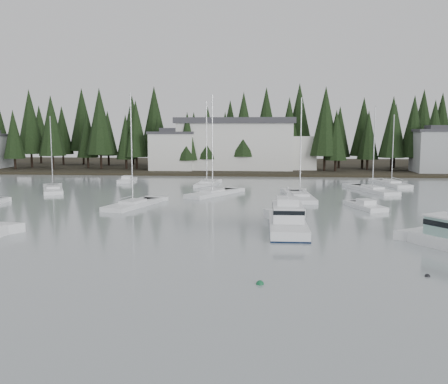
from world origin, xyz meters
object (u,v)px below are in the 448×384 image
object	(u,v)px
house_west	(173,150)
sailboat_6	(372,191)
sailboat_0	(213,195)
sailboat_1	(300,198)
house_east_a	(441,150)
sailboat_11	(53,191)
runabout_1	(366,207)
cabin_cruiser_center	(287,223)
sailboat_5	(207,185)
runabout_3	(127,181)
sailboat_10	(391,185)
sailboat_7	(133,206)
harbor_inn	(245,144)

from	to	relation	value
house_west	sailboat_6	world-z (taller)	sailboat_6
house_west	sailboat_0	world-z (taller)	sailboat_0
house_west	sailboat_1	world-z (taller)	sailboat_1
house_east_a	sailboat_0	size ratio (longest dim) A/B	0.76
sailboat_11	runabout_1	distance (m)	43.99
cabin_cruiser_center	sailboat_1	size ratio (longest dim) A/B	0.77
sailboat_0	sailboat_11	size ratio (longest dim) A/B	1.24
house_west	sailboat_11	bearing A→B (deg)	-107.77
sailboat_5	runabout_3	xyz separation A→B (m)	(-14.38, 4.60, 0.05)
sailboat_10	runabout_1	size ratio (longest dim) A/B	1.80
sailboat_7	runabout_1	bearing A→B (deg)	-72.27
cabin_cruiser_center	runabout_1	world-z (taller)	cabin_cruiser_center
cabin_cruiser_center	sailboat_6	bearing A→B (deg)	-24.98
cabin_cruiser_center	sailboat_5	bearing A→B (deg)	17.59
house_east_a	sailboat_6	world-z (taller)	sailboat_6
harbor_inn	sailboat_6	world-z (taller)	sailboat_6
sailboat_0	runabout_3	xyz separation A→B (m)	(-16.68, 16.40, 0.05)
house_west	runabout_3	world-z (taller)	house_west
sailboat_0	runabout_1	world-z (taller)	sailboat_0
runabout_1	house_east_a	bearing A→B (deg)	-44.22
sailboat_1	sailboat_10	size ratio (longest dim) A/B	1.14
sailboat_10	sailboat_11	xyz separation A→B (m)	(-50.91, -12.84, -0.00)
cabin_cruiser_center	sailboat_0	size ratio (longest dim) A/B	0.73
sailboat_0	sailboat_7	size ratio (longest dim) A/B	1.04
house_east_a	cabin_cruiser_center	xyz separation A→B (m)	(-32.00, -58.84, -4.24)
house_west	sailboat_0	distance (m)	39.18
sailboat_5	harbor_inn	bearing A→B (deg)	-6.88
house_east_a	cabin_cruiser_center	distance (m)	67.11
sailboat_10	runabout_3	world-z (taller)	sailboat_10
sailboat_11	runabout_1	world-z (taller)	sailboat_11
sailboat_1	sailboat_7	distance (m)	21.49
sailboat_1	sailboat_11	bearing A→B (deg)	77.84
house_east_a	harbor_inn	distance (m)	39.21
cabin_cruiser_center	runabout_3	xyz separation A→B (m)	(-26.02, 39.44, -0.53)
sailboat_1	sailboat_7	bearing A→B (deg)	109.59
sailboat_5	sailboat_7	bearing A→B (deg)	168.47
harbor_inn	sailboat_7	distance (m)	52.47
sailboat_5	sailboat_7	xyz separation A→B (m)	(-5.70, -22.77, -0.01)
harbor_inn	runabout_1	bearing A→B (deg)	-72.07
sailboat_10	runabout_1	distance (m)	26.72
sailboat_1	runabout_3	world-z (taller)	sailboat_1
sailboat_5	runabout_3	world-z (taller)	sailboat_5
harbor_inn	house_west	bearing A→B (deg)	-167.48
house_west	runabout_3	size ratio (longest dim) A/B	1.68
house_east_a	runabout_1	size ratio (longest dim) A/B	1.62
house_east_a	sailboat_7	world-z (taller)	sailboat_7
house_east_a	runabout_3	distance (m)	61.36
house_east_a	sailboat_10	bearing A→B (deg)	-124.57
sailboat_1	sailboat_7	xyz separation A→B (m)	(-19.62, -8.76, 0.01)
sailboat_6	sailboat_1	bearing A→B (deg)	109.99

